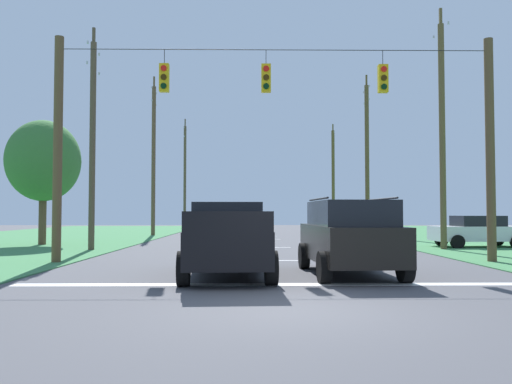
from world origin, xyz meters
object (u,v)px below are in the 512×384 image
Objects in this scene: utility_pole_distant_left at (185,174)px; utility_pole_mid_right at (442,132)px; utility_pole_distant_right at (154,157)px; tree_roadside_right at (43,161)px; distant_car_crossing_white at (478,231)px; pickup_truck at (227,239)px; utility_pole_far_left at (93,138)px; utility_pole_far_right at (367,156)px; overhead_signal_span at (275,138)px; utility_pole_near_left at (333,178)px; suv_black at (349,235)px.

utility_pole_mid_right is at bearing -63.12° from utility_pole_distant_left.
utility_pole_distant_right reaches higher than tree_roadside_right.
tree_roadside_right is (-21.61, 2.06, 3.54)m from distant_car_crossing_white.
pickup_truck is 11.96m from utility_pole_far_left.
utility_pole_far_right is 15.53m from utility_pole_distant_right.
utility_pole_far_left reaches higher than overhead_signal_span.
utility_pole_near_left is 33.10m from utility_pole_far_left.
utility_pole_near_left is at bearing 90.44° from utility_pole_mid_right.
utility_pole_far_right is 21.90m from tree_roadside_right.
overhead_signal_span is at bearing -111.16° from utility_pole_far_right.
utility_pole_distant_left reaches higher than utility_pole_mid_right.
pickup_truck is 25.20m from utility_pole_distant_right.
utility_pole_distant_right is (-15.73, 14.44, 0.40)m from utility_pole_mid_right.
utility_pole_distant_right is at bearing -91.17° from utility_pole_distant_left.
distant_car_crossing_white is 22.00m from tree_roadside_right.
distant_car_crossing_white is at bearing -5.45° from tree_roadside_right.
utility_pole_distant_right is at bearing 89.89° from utility_pole_far_left.
distant_car_crossing_white is 0.44× the size of utility_pole_far_left.
overhead_signal_span is 9.73m from utility_pole_far_left.
utility_pole_mid_right is at bearing -10.34° from tree_roadside_right.
suv_black is 39.09m from utility_pole_near_left.
utility_pole_far_right reaches higher than utility_pole_mid_right.
suv_black is 13.91m from utility_pole_far_left.
distant_car_crossing_white is at bearing -84.95° from utility_pole_near_left.
utility_pole_far_right is 21.07m from utility_pole_far_left.
suv_black is 13.69m from distant_car_crossing_white.
utility_pole_far_left is 5.26m from tree_roadside_right.
utility_pole_distant_left is at bearing 98.61° from pickup_truck.
utility_pole_distant_right is 1.02× the size of utility_pole_distant_left.
utility_pole_distant_right is at bearing 104.90° from pickup_truck.
utility_pole_far_left reaches higher than pickup_truck.
utility_pole_mid_right is 0.94× the size of utility_pole_far_right.
utility_pole_far_right is 22.35m from utility_pole_distant_left.
overhead_signal_span is at bearing -68.98° from utility_pole_distant_right.
suv_black is at bearing -68.00° from utility_pole_distant_right.
utility_pole_near_left is 0.92× the size of utility_pole_distant_right.
overhead_signal_span reaches higher than suv_black.
utility_pole_far_right is 1.01× the size of utility_pole_distant_right.
utility_pole_far_left is 0.86× the size of utility_pole_distant_right.
pickup_truck is at bearing -75.10° from utility_pole_distant_right.
utility_pole_distant_right is (-9.63, 23.84, 4.69)m from suv_black.
utility_pole_distant_right reaches higher than pickup_truck.
utility_pole_near_left is (-2.44, 27.55, 4.36)m from distant_car_crossing_white.
distant_car_crossing_white is (10.13, 7.37, -3.39)m from overhead_signal_span.
suv_black is 26.13m from utility_pole_distant_right.
overhead_signal_span is 1.49× the size of utility_pole_far_left.
utility_pole_distant_right is (-6.36, 23.91, 4.78)m from pickup_truck.
suv_black is 18.84m from tree_roadside_right.
utility_pole_near_left is at bearing 76.64° from pickup_truck.
tree_roadside_right is (-11.48, 9.44, 0.15)m from overhead_signal_span.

